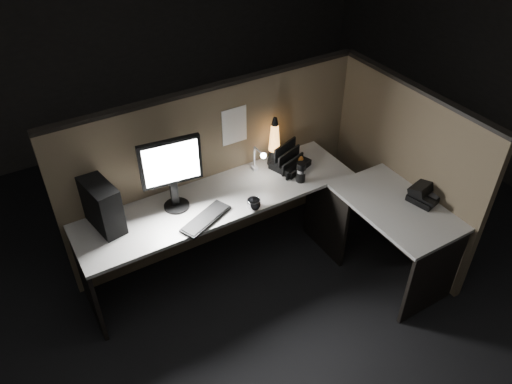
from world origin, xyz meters
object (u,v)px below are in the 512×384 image
monitor (171,168)px  lava_lamp (274,145)px  pc_tower (102,206)px  keyboard (206,219)px  desk_phone (424,193)px

monitor → lava_lamp: size_ratio=1.33×
pc_tower → monitor: bearing=-15.5°
keyboard → desk_phone: (1.59, -0.65, 0.04)m
monitor → desk_phone: bearing=-21.2°
pc_tower → keyboard: (0.66, -0.32, -0.18)m
lava_lamp → desk_phone: lava_lamp is taller
keyboard → lava_lamp: bearing=0.1°
lava_lamp → keyboard: bearing=-156.1°
monitor → desk_phone: monitor is taller
keyboard → pc_tower: bearing=130.1°
keyboard → desk_phone: desk_phone is taller
pc_tower → keyboard: pc_tower is taller
keyboard → desk_phone: bearing=-46.0°
keyboard → lava_lamp: (0.85, 0.37, 0.18)m
lava_lamp → desk_phone: bearing=-53.9°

